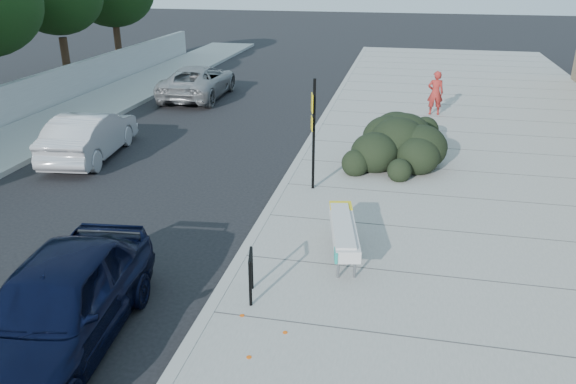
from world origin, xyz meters
name	(u,v)px	position (x,y,z in m)	size (l,w,h in m)	color
ground	(242,262)	(0.00, 0.00, 0.00)	(120.00, 120.00, 0.00)	black
sidewalk_near	(500,189)	(5.60, 5.00, 0.07)	(11.20, 50.00, 0.15)	gray
curb_near	(292,173)	(0.00, 5.00, 0.08)	(0.22, 50.00, 0.17)	#9E9E99
curb_far	(39,154)	(-8.00, 5.00, 0.08)	(0.22, 50.00, 0.17)	#9E9E99
bench	(344,230)	(1.99, 0.44, 0.70)	(0.89, 2.36, 0.69)	gray
bike_rack	(251,271)	(0.60, -1.41, 0.66)	(0.17, 0.58, 0.86)	black
sign_post	(313,128)	(0.78, 3.84, 1.76)	(0.14, 0.32, 2.86)	black
hedge	(395,129)	(2.75, 7.00, 0.97)	(2.19, 4.39, 1.64)	black
sedan_navy	(58,305)	(-1.96, -3.18, 0.77)	(1.82, 4.52, 1.54)	black
wagon_silver	(90,135)	(-6.36, 5.33, 0.71)	(1.50, 4.29, 1.42)	silver
suv_silver	(198,82)	(-6.00, 13.75, 0.71)	(2.35, 5.10, 1.42)	gray
pedestrian	(435,93)	(4.07, 12.28, 0.98)	(0.61, 0.40, 1.66)	maroon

